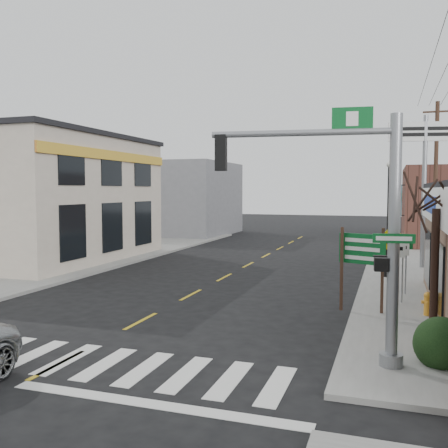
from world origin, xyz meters
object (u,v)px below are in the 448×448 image
(dance_center_sign, at_px, (425,154))
(utility_pole_far, at_px, (436,178))
(lamp_post, at_px, (390,210))
(bare_tree, at_px, (437,185))
(traffic_signal_pole, at_px, (362,212))
(fire_hydrant, at_px, (427,303))
(guide_sign, at_px, (362,257))

(dance_center_sign, height_order, utility_pole_far, utility_pole_far)
(dance_center_sign, bearing_deg, lamp_post, -124.92)
(bare_tree, distance_m, utility_pole_far, 16.58)
(traffic_signal_pole, distance_m, fire_hydrant, 6.06)
(fire_hydrant, bearing_deg, guide_sign, -174.76)
(fire_hydrant, xyz_separation_m, utility_pole_far, (1.25, 14.42, 4.12))
(guide_sign, height_order, lamp_post, lamp_post)
(lamp_post, relative_size, bare_tree, 1.01)
(traffic_signal_pole, bearing_deg, utility_pole_far, 74.72)
(fire_hydrant, height_order, dance_center_sign, dance_center_sign)
(traffic_signal_pole, relative_size, utility_pole_far, 0.64)
(fire_hydrant, height_order, utility_pole_far, utility_pole_far)
(guide_sign, height_order, bare_tree, bare_tree)
(lamp_post, xyz_separation_m, utility_pole_far, (2.40, 7.64, 1.56))
(fire_hydrant, relative_size, utility_pole_far, 0.08)
(traffic_signal_pole, height_order, utility_pole_far, utility_pole_far)
(dance_center_sign, bearing_deg, bare_tree, -102.78)
(traffic_signal_pole, height_order, dance_center_sign, dance_center_sign)
(guide_sign, height_order, utility_pole_far, utility_pole_far)
(bare_tree, bearing_deg, fire_hydrant, 90.18)
(traffic_signal_pole, bearing_deg, bare_tree, 52.50)
(guide_sign, xyz_separation_m, dance_center_sign, (2.37, 10.48, 3.85))
(guide_sign, distance_m, utility_pole_far, 15.21)
(traffic_signal_pole, height_order, fire_hydrant, traffic_signal_pole)
(traffic_signal_pole, relative_size, bare_tree, 1.12)
(dance_center_sign, height_order, bare_tree, dance_center_sign)
(lamp_post, height_order, utility_pole_far, utility_pole_far)
(bare_tree, height_order, utility_pole_far, utility_pole_far)
(lamp_post, bearing_deg, traffic_signal_pole, -108.19)
(lamp_post, xyz_separation_m, dance_center_sign, (1.57, 3.52, 2.63))
(traffic_signal_pole, bearing_deg, guide_sign, 86.16)
(guide_sign, bearing_deg, lamp_post, 104.32)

